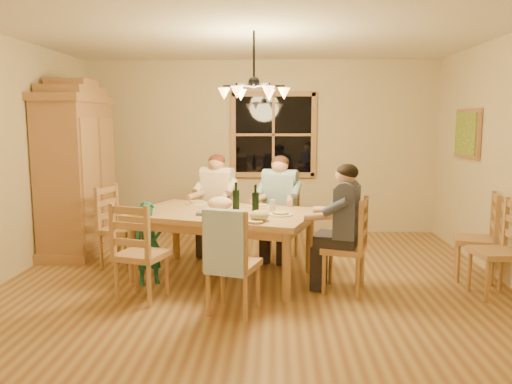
{
  "coord_description": "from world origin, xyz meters",
  "views": [
    {
      "loc": [
        0.23,
        -5.39,
        1.76
      ],
      "look_at": [
        0.02,
        0.1,
        0.98
      ],
      "focal_mm": 35.0,
      "sensor_mm": 36.0,
      "label": 1
    }
  ],
  "objects_px": {
    "armoire": "(77,174)",
    "chair_end_left": "(122,242)",
    "chandelier": "(254,91)",
    "chair_far_left": "(217,231)",
    "chair_spare_back": "(474,253)",
    "chair_far_right": "(279,236)",
    "wine_bottle_b": "(255,200)",
    "wine_bottle_a": "(236,197)",
    "chair_near_left": "(142,270)",
    "adult_woman": "(217,191)",
    "chair_near_right": "(233,280)",
    "chair_end_right": "(344,262)",
    "adult_plaid_man": "(280,195)",
    "dining_table": "(224,220)",
    "adult_slate_man": "(345,212)",
    "child": "(149,243)",
    "chair_spare_front": "(495,267)"
  },
  "relations": [
    {
      "from": "armoire",
      "to": "chair_end_left",
      "type": "xyz_separation_m",
      "value": [
        0.78,
        -0.68,
        -0.75
      ]
    },
    {
      "from": "chandelier",
      "to": "armoire",
      "type": "bearing_deg",
      "value": 154.55
    },
    {
      "from": "armoire",
      "to": "chair_far_left",
      "type": "xyz_separation_m",
      "value": [
        1.88,
        -0.05,
        -0.75
      ]
    },
    {
      "from": "chair_far_left",
      "to": "chair_spare_back",
      "type": "xyz_separation_m",
      "value": [
        2.99,
        -0.99,
        0.0
      ]
    },
    {
      "from": "chair_far_right",
      "to": "wine_bottle_b",
      "type": "height_order",
      "value": "wine_bottle_b"
    },
    {
      "from": "wine_bottle_a",
      "to": "wine_bottle_b",
      "type": "distance_m",
      "value": 0.29
    },
    {
      "from": "chair_near_left",
      "to": "adult_woman",
      "type": "relative_size",
      "value": 1.13
    },
    {
      "from": "chair_near_right",
      "to": "chair_end_right",
      "type": "relative_size",
      "value": 1.0
    },
    {
      "from": "chair_far_left",
      "to": "chair_end_right",
      "type": "relative_size",
      "value": 1.0
    },
    {
      "from": "chair_end_left",
      "to": "adult_plaid_man",
      "type": "distance_m",
      "value": 2.04
    },
    {
      "from": "dining_table",
      "to": "adult_plaid_man",
      "type": "height_order",
      "value": "adult_plaid_man"
    },
    {
      "from": "adult_slate_man",
      "to": "child",
      "type": "height_order",
      "value": "adult_slate_man"
    },
    {
      "from": "chandelier",
      "to": "adult_woman",
      "type": "distance_m",
      "value": 1.74
    },
    {
      "from": "adult_woman",
      "to": "chair_end_left",
      "type": "bearing_deg",
      "value": 46.74
    },
    {
      "from": "chair_end_right",
      "to": "wine_bottle_a",
      "type": "distance_m",
      "value": 1.36
    },
    {
      "from": "armoire",
      "to": "chair_spare_back",
      "type": "xyz_separation_m",
      "value": [
        4.87,
        -1.05,
        -0.75
      ]
    },
    {
      "from": "chair_far_right",
      "to": "chair_spare_front",
      "type": "bearing_deg",
      "value": 166.49
    },
    {
      "from": "wine_bottle_b",
      "to": "chair_far_left",
      "type": "bearing_deg",
      "value": 114.55
    },
    {
      "from": "chair_spare_front",
      "to": "chair_spare_back",
      "type": "bearing_deg",
      "value": -5.98
    },
    {
      "from": "armoire",
      "to": "chair_end_left",
      "type": "bearing_deg",
      "value": -40.92
    },
    {
      "from": "adult_woman",
      "to": "adult_slate_man",
      "type": "bearing_deg",
      "value": 153.43
    },
    {
      "from": "chandelier",
      "to": "chair_end_left",
      "type": "height_order",
      "value": "chandelier"
    },
    {
      "from": "dining_table",
      "to": "chair_spare_back",
      "type": "xyz_separation_m",
      "value": [
        2.8,
        0.03,
        -0.36
      ]
    },
    {
      "from": "chair_far_right",
      "to": "chair_near_right",
      "type": "relative_size",
      "value": 1.0
    },
    {
      "from": "chair_spare_front",
      "to": "adult_plaid_man",
      "type": "bearing_deg",
      "value": 53.31
    },
    {
      "from": "chandelier",
      "to": "chair_end_right",
      "type": "distance_m",
      "value": 2.04
    },
    {
      "from": "chair_end_right",
      "to": "chair_spare_back",
      "type": "bearing_deg",
      "value": -56.85
    },
    {
      "from": "child",
      "to": "chair_spare_back",
      "type": "height_order",
      "value": "chair_spare_back"
    },
    {
      "from": "chair_near_left",
      "to": "chair_spare_front",
      "type": "height_order",
      "value": "same"
    },
    {
      "from": "dining_table",
      "to": "wine_bottle_b",
      "type": "bearing_deg",
      "value": -28.87
    },
    {
      "from": "adult_slate_man",
      "to": "chair_far_left",
      "type": "bearing_deg",
      "value": 63.43
    },
    {
      "from": "adult_slate_man",
      "to": "chair_spare_back",
      "type": "relative_size",
      "value": 0.88
    },
    {
      "from": "chair_near_left",
      "to": "dining_table",
      "type": "bearing_deg",
      "value": 62.1
    },
    {
      "from": "chair_far_right",
      "to": "chair_end_right",
      "type": "distance_m",
      "value": 1.34
    },
    {
      "from": "chair_far_left",
      "to": "adult_plaid_man",
      "type": "bearing_deg",
      "value": -180.0
    },
    {
      "from": "adult_plaid_man",
      "to": "chair_far_left",
      "type": "bearing_deg",
      "value": 0.0
    },
    {
      "from": "adult_slate_man",
      "to": "chair_end_right",
      "type": "bearing_deg",
      "value": 133.76
    },
    {
      "from": "child",
      "to": "chandelier",
      "type": "bearing_deg",
      "value": -17.95
    },
    {
      "from": "adult_woman",
      "to": "wine_bottle_b",
      "type": "relative_size",
      "value": 2.65
    },
    {
      "from": "chair_near_right",
      "to": "wine_bottle_a",
      "type": "xyz_separation_m",
      "value": [
        -0.05,
        1.01,
        0.62
      ]
    },
    {
      "from": "adult_plaid_man",
      "to": "adult_slate_man",
      "type": "height_order",
      "value": "same"
    },
    {
      "from": "chandelier",
      "to": "chair_spare_front",
      "type": "relative_size",
      "value": 0.78
    },
    {
      "from": "adult_plaid_man",
      "to": "chair_end_right",
      "type": "bearing_deg",
      "value": 136.64
    },
    {
      "from": "dining_table",
      "to": "chair_end_left",
      "type": "xyz_separation_m",
      "value": [
        -1.29,
        0.4,
        -0.36
      ]
    },
    {
      "from": "dining_table",
      "to": "wine_bottle_b",
      "type": "height_order",
      "value": "wine_bottle_b"
    },
    {
      "from": "adult_plaid_man",
      "to": "chair_far_right",
      "type": "bearing_deg",
      "value": 107.19
    },
    {
      "from": "chandelier",
      "to": "adult_woman",
      "type": "xyz_separation_m",
      "value": [
        -0.54,
        1.1,
        -1.24
      ]
    },
    {
      "from": "chair_near_left",
      "to": "adult_woman",
      "type": "xyz_separation_m",
      "value": [
        0.54,
        1.76,
        0.54
      ]
    },
    {
      "from": "chandelier",
      "to": "chair_far_left",
      "type": "distance_m",
      "value": 2.15
    },
    {
      "from": "chair_far_right",
      "to": "chair_near_left",
      "type": "height_order",
      "value": "same"
    }
  ]
}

